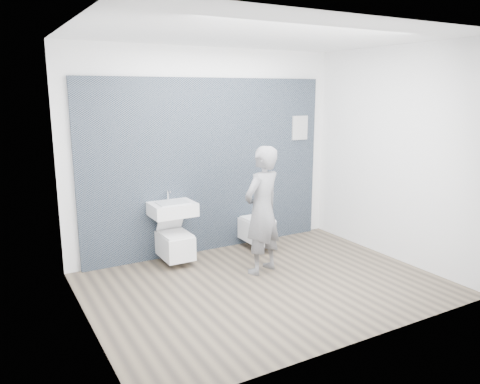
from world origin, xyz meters
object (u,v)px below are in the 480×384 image
washbasin (173,209)px  toilet_rounded (259,230)px  toilet_square (175,244)px  visitor (262,210)px

washbasin → toilet_rounded: bearing=-4.3°
toilet_rounded → washbasin: bearing=175.7°
toilet_square → visitor: visitor is taller
visitor → toilet_square: bearing=-63.6°
toilet_square → toilet_rounded: toilet_square is taller
washbasin → visitor: size_ratio=0.36×
toilet_rounded → visitor: (-0.43, -0.76, 0.52)m
washbasin → toilet_rounded: washbasin is taller
washbasin → toilet_rounded: (1.27, -0.10, -0.45)m
toilet_rounded → toilet_square: bearing=177.9°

